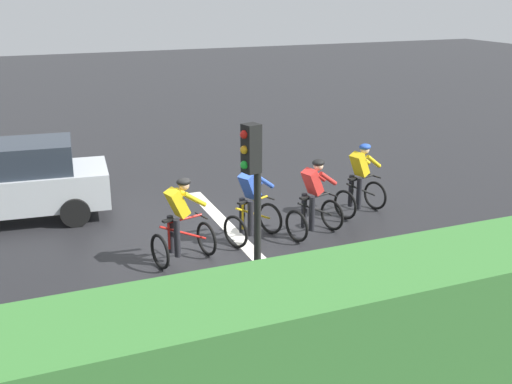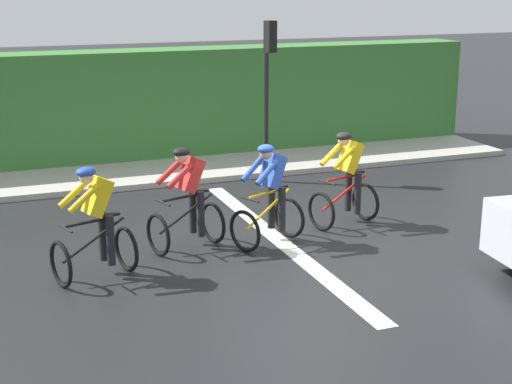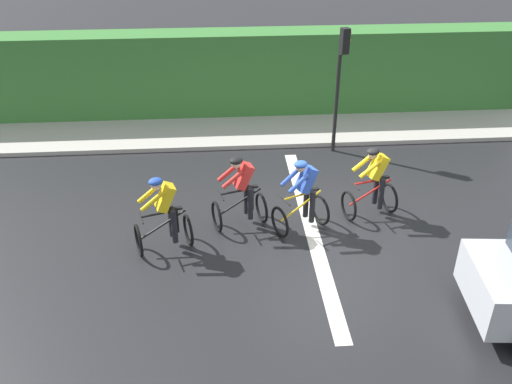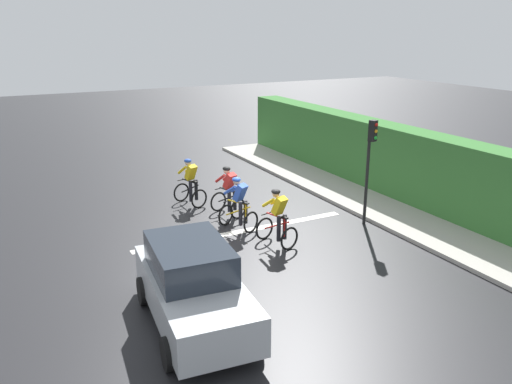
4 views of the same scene
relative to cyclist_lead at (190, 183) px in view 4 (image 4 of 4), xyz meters
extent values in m
plane|color=black|center=(0.57, -3.57, -0.80)|extent=(80.00, 80.00, 0.00)
cube|color=#ADA89E|center=(5.91, -1.57, -0.74)|extent=(2.80, 18.08, 0.12)
cube|color=tan|center=(6.81, -1.57, -0.54)|extent=(0.44, 18.08, 0.51)
cube|color=#387533|center=(7.11, -1.57, 0.49)|extent=(1.10, 18.08, 2.58)
cube|color=silver|center=(0.57, -3.07, -0.79)|extent=(7.00, 0.30, 0.01)
torus|color=black|center=(-0.16, 0.53, -0.46)|extent=(0.67, 0.25, 0.68)
torus|color=black|center=(0.14, -0.45, -0.46)|extent=(0.67, 0.25, 0.68)
cylinder|color=black|center=(-0.01, 0.04, -0.21)|extent=(0.33, 0.96, 0.51)
cylinder|color=black|center=(0.08, -0.26, -0.18)|extent=(0.04, 0.04, 0.55)
cylinder|color=black|center=(-0.03, 0.09, 0.07)|extent=(0.25, 0.70, 0.04)
cube|color=black|center=(0.08, -0.26, 0.11)|extent=(0.16, 0.24, 0.04)
cylinder|color=black|center=(-0.13, 0.43, 0.04)|extent=(0.41, 0.15, 0.03)
cube|color=yellow|center=(0.02, -0.06, 0.41)|extent=(0.41, 0.48, 0.57)
sphere|color=beige|center=(-0.03, 0.09, 0.72)|extent=(0.20, 0.20, 0.20)
ellipsoid|color=#264CB2|center=(-0.03, 0.09, 0.79)|extent=(0.31, 0.34, 0.14)
cylinder|color=black|center=(-0.07, -0.19, -0.23)|extent=(0.12, 0.12, 0.74)
cylinder|color=black|center=(0.16, -0.12, -0.23)|extent=(0.12, 0.12, 0.74)
cylinder|color=yellow|center=(-0.22, 0.17, 0.47)|extent=(0.22, 0.48, 0.37)
cylinder|color=yellow|center=(0.09, 0.26, 0.47)|extent=(0.22, 0.48, 0.37)
torus|color=black|center=(0.60, -1.04, -0.46)|extent=(0.67, 0.25, 0.68)
torus|color=black|center=(0.89, -2.02, -0.46)|extent=(0.67, 0.25, 0.68)
cylinder|color=black|center=(0.74, -1.53, -0.21)|extent=(0.32, 0.96, 0.51)
cylinder|color=black|center=(0.83, -1.83, -0.18)|extent=(0.04, 0.04, 0.55)
cylinder|color=black|center=(0.73, -1.48, 0.07)|extent=(0.24, 0.70, 0.04)
cube|color=black|center=(0.83, -1.83, 0.11)|extent=(0.16, 0.24, 0.04)
cylinder|color=black|center=(0.63, -1.14, 0.04)|extent=(0.41, 0.15, 0.03)
cube|color=red|center=(0.77, -1.63, 0.41)|extent=(0.40, 0.48, 0.57)
sphere|color=beige|center=(0.73, -1.48, 0.72)|extent=(0.20, 0.20, 0.20)
ellipsoid|color=black|center=(0.73, -1.48, 0.79)|extent=(0.31, 0.34, 0.14)
cylinder|color=black|center=(0.69, -1.76, -0.23)|extent=(0.12, 0.12, 0.74)
cylinder|color=black|center=(0.92, -1.69, -0.23)|extent=(0.12, 0.12, 0.74)
cylinder|color=red|center=(0.54, -1.40, 0.47)|extent=(0.22, 0.48, 0.37)
cylinder|color=red|center=(0.85, -1.31, 0.47)|extent=(0.22, 0.48, 0.37)
torus|color=black|center=(0.29, -2.36, -0.46)|extent=(0.65, 0.33, 0.68)
torus|color=black|center=(0.70, -3.29, -0.46)|extent=(0.65, 0.33, 0.68)
cylinder|color=gold|center=(0.50, -2.82, -0.21)|extent=(0.44, 0.92, 0.51)
cylinder|color=gold|center=(0.62, -3.10, -0.18)|extent=(0.04, 0.04, 0.55)
cylinder|color=gold|center=(0.48, -2.78, 0.07)|extent=(0.33, 0.67, 0.04)
cube|color=black|center=(0.62, -3.10, 0.11)|extent=(0.18, 0.24, 0.04)
cylinder|color=black|center=(0.33, -2.45, 0.04)|extent=(0.40, 0.20, 0.03)
cube|color=#2D51B7|center=(0.54, -2.92, 0.41)|extent=(0.44, 0.50, 0.57)
sphere|color=tan|center=(0.48, -2.78, 0.72)|extent=(0.20, 0.20, 0.20)
ellipsoid|color=#264CB2|center=(0.48, -2.78, 0.79)|extent=(0.33, 0.35, 0.14)
cylinder|color=black|center=(0.47, -3.06, -0.23)|extent=(0.12, 0.12, 0.74)
cylinder|color=black|center=(0.69, -2.96, -0.23)|extent=(0.12, 0.12, 0.74)
cylinder|color=#2D51B7|center=(0.28, -2.72, 0.47)|extent=(0.28, 0.47, 0.37)
cylinder|color=#2D51B7|center=(0.57, -2.59, 0.47)|extent=(0.28, 0.47, 0.37)
torus|color=black|center=(0.82, -3.94, -0.46)|extent=(0.67, 0.23, 0.68)
torus|color=black|center=(1.09, -4.92, -0.46)|extent=(0.67, 0.23, 0.68)
cylinder|color=red|center=(0.96, -4.43, -0.21)|extent=(0.30, 0.97, 0.51)
cylinder|color=red|center=(1.03, -4.73, -0.18)|extent=(0.04, 0.04, 0.55)
cylinder|color=red|center=(0.94, -4.38, 0.07)|extent=(0.23, 0.70, 0.04)
cube|color=black|center=(1.03, -4.73, 0.11)|extent=(0.15, 0.24, 0.04)
cylinder|color=black|center=(0.85, -4.04, 0.04)|extent=(0.41, 0.14, 0.03)
cube|color=yellow|center=(0.98, -4.53, 0.41)|extent=(0.39, 0.47, 0.57)
sphere|color=tan|center=(0.94, -4.38, 0.72)|extent=(0.20, 0.20, 0.20)
ellipsoid|color=black|center=(0.94, -4.38, 0.79)|extent=(0.30, 0.33, 0.14)
cylinder|color=black|center=(0.89, -4.66, -0.23)|extent=(0.12, 0.12, 0.74)
cylinder|color=black|center=(1.12, -4.60, -0.23)|extent=(0.12, 0.12, 0.74)
cylinder|color=yellow|center=(0.75, -4.29, 0.47)|extent=(0.21, 0.48, 0.37)
cylinder|color=yellow|center=(1.06, -4.21, 0.47)|extent=(0.21, 0.48, 0.37)
cube|color=#B7BCC1|center=(-2.66, -7.31, -0.10)|extent=(2.08, 4.24, 0.80)
cube|color=#262D38|center=(-2.63, -7.07, 0.63)|extent=(1.69, 2.26, 0.66)
cylinder|color=black|center=(-1.95, -8.66, -0.48)|extent=(0.28, 0.66, 0.64)
cylinder|color=black|center=(-3.60, -8.50, -0.48)|extent=(0.28, 0.66, 0.64)
cylinder|color=black|center=(-1.71, -6.13, -0.48)|extent=(0.28, 0.66, 0.64)
cylinder|color=black|center=(-3.37, -5.97, -0.48)|extent=(0.28, 0.66, 0.64)
cube|color=#EAEACC|center=(-2.34, -9.36, 0.00)|extent=(0.29, 0.11, 0.16)
cube|color=#EAEACC|center=(-3.35, -9.27, 0.00)|extent=(0.29, 0.11, 0.16)
cylinder|color=black|center=(4.25, -4.27, 0.55)|extent=(0.10, 0.10, 2.70)
cube|color=black|center=(4.28, -4.37, 2.22)|extent=(0.24, 0.24, 0.64)
sphere|color=red|center=(4.31, -4.48, 2.42)|extent=(0.11, 0.11, 0.11)
sphere|color=orange|center=(4.31, -4.48, 2.22)|extent=(0.11, 0.11, 0.11)
sphere|color=green|center=(4.31, -4.48, 2.02)|extent=(0.11, 0.11, 0.11)
camera|label=1|loc=(11.34, -7.18, 4.19)|focal=42.88mm
camera|label=2|loc=(-10.48, 1.55, 3.37)|focal=54.04mm
camera|label=3|loc=(-9.40, -1.14, 5.98)|focal=39.14mm
camera|label=4|loc=(-5.91, -16.39, 5.17)|focal=36.29mm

